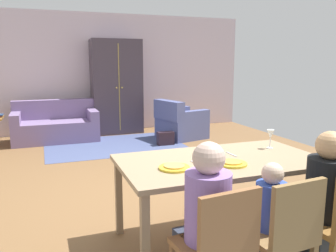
{
  "coord_description": "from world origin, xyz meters",
  "views": [
    {
      "loc": [
        -1.35,
        -4.02,
        1.59
      ],
      "look_at": [
        0.04,
        -0.25,
        0.85
      ],
      "focal_mm": 36.84,
      "sensor_mm": 36.0,
      "label": 1
    }
  ],
  "objects_px": {
    "armchair": "(180,123)",
    "person_man": "(204,229)",
    "wine_glass": "(270,135)",
    "armoire": "(117,87)",
    "plate_near_man": "(174,168)",
    "dining_table": "(221,167)",
    "dining_chair_child": "(284,231)",
    "person_child": "(267,228)",
    "person_woman": "(321,208)",
    "couch": "(56,126)",
    "handbag": "(166,138)",
    "dining_chair_man": "(219,244)",
    "plate_near_child": "(232,164)"
  },
  "relations": [
    {
      "from": "armchair",
      "to": "person_man",
      "type": "bearing_deg",
      "value": -110.32
    },
    {
      "from": "wine_glass",
      "to": "armoire",
      "type": "relative_size",
      "value": 0.09
    },
    {
      "from": "plate_near_man",
      "to": "armchair",
      "type": "height_order",
      "value": "armchair"
    },
    {
      "from": "dining_table",
      "to": "dining_chair_child",
      "type": "bearing_deg",
      "value": -89.53
    },
    {
      "from": "person_child",
      "to": "person_woman",
      "type": "distance_m",
      "value": 0.49
    },
    {
      "from": "dining_table",
      "to": "person_child",
      "type": "distance_m",
      "value": 0.73
    },
    {
      "from": "plate_near_man",
      "to": "dining_chair_child",
      "type": "height_order",
      "value": "dining_chair_child"
    },
    {
      "from": "plate_near_man",
      "to": "wine_glass",
      "type": "relative_size",
      "value": 1.34
    },
    {
      "from": "couch",
      "to": "handbag",
      "type": "relative_size",
      "value": 5.22
    },
    {
      "from": "wine_glass",
      "to": "dining_chair_man",
      "type": "distance_m",
      "value": 1.57
    },
    {
      "from": "wine_glass",
      "to": "couch",
      "type": "bearing_deg",
      "value": 111.87
    },
    {
      "from": "person_woman",
      "to": "dining_chair_child",
      "type": "bearing_deg",
      "value": -159.91
    },
    {
      "from": "wine_glass",
      "to": "person_child",
      "type": "bearing_deg",
      "value": -126.66
    },
    {
      "from": "dining_chair_child",
      "to": "couch",
      "type": "relative_size",
      "value": 0.52
    },
    {
      "from": "dining_table",
      "to": "plate_near_child",
      "type": "xyz_separation_m",
      "value": [
        -0.0,
        -0.18,
        0.08
      ]
    },
    {
      "from": "dining_chair_child",
      "to": "armoire",
      "type": "relative_size",
      "value": 0.41
    },
    {
      "from": "dining_chair_child",
      "to": "plate_near_man",
      "type": "bearing_deg",
      "value": 124.07
    },
    {
      "from": "dining_chair_child",
      "to": "handbag",
      "type": "distance_m",
      "value": 4.56
    },
    {
      "from": "couch",
      "to": "armchair",
      "type": "bearing_deg",
      "value": -15.08
    },
    {
      "from": "person_child",
      "to": "person_woman",
      "type": "bearing_deg",
      "value": 0.6
    },
    {
      "from": "dining_chair_child",
      "to": "armchair",
      "type": "bearing_deg",
      "value": 75.59
    },
    {
      "from": "person_child",
      "to": "handbag",
      "type": "relative_size",
      "value": 2.89
    },
    {
      "from": "dining_chair_man",
      "to": "person_man",
      "type": "height_order",
      "value": "person_man"
    },
    {
      "from": "dining_table",
      "to": "wine_glass",
      "type": "bearing_deg",
      "value": 15.72
    },
    {
      "from": "plate_near_man",
      "to": "person_woman",
      "type": "height_order",
      "value": "person_woman"
    },
    {
      "from": "handbag",
      "to": "dining_chair_man",
      "type": "bearing_deg",
      "value": -105.77
    },
    {
      "from": "wine_glass",
      "to": "person_woman",
      "type": "xyz_separation_m",
      "value": [
        -0.15,
        -0.86,
        -0.38
      ]
    },
    {
      "from": "person_man",
      "to": "couch",
      "type": "xyz_separation_m",
      "value": [
        -0.72,
        5.46,
        -0.21
      ]
    },
    {
      "from": "plate_near_child",
      "to": "person_woman",
      "type": "height_order",
      "value": "person_woman"
    },
    {
      "from": "wine_glass",
      "to": "plate_near_child",
      "type": "bearing_deg",
      "value": -150.62
    },
    {
      "from": "plate_near_man",
      "to": "person_woman",
      "type": "bearing_deg",
      "value": -29.81
    },
    {
      "from": "wine_glass",
      "to": "handbag",
      "type": "height_order",
      "value": "wine_glass"
    },
    {
      "from": "couch",
      "to": "armoire",
      "type": "bearing_deg",
      "value": 15.35
    },
    {
      "from": "dining_table",
      "to": "couch",
      "type": "distance_m",
      "value": 4.95
    },
    {
      "from": "person_man",
      "to": "person_child",
      "type": "height_order",
      "value": "person_man"
    },
    {
      "from": "person_woman",
      "to": "wine_glass",
      "type": "bearing_deg",
      "value": 79.79
    },
    {
      "from": "dining_table",
      "to": "person_child",
      "type": "xyz_separation_m",
      "value": [
        -0.0,
        -0.68,
        -0.26
      ]
    },
    {
      "from": "plate_near_child",
      "to": "handbag",
      "type": "height_order",
      "value": "plate_near_child"
    },
    {
      "from": "dining_chair_man",
      "to": "wine_glass",
      "type": "bearing_deg",
      "value": 42.67
    },
    {
      "from": "person_man",
      "to": "armoire",
      "type": "height_order",
      "value": "armoire"
    },
    {
      "from": "armchair",
      "to": "armoire",
      "type": "xyz_separation_m",
      "value": [
        -1.12,
        1.05,
        0.73
      ]
    },
    {
      "from": "plate_near_child",
      "to": "handbag",
      "type": "relative_size",
      "value": 0.78
    },
    {
      "from": "person_woman",
      "to": "armoire",
      "type": "height_order",
      "value": "armoire"
    },
    {
      "from": "person_woman",
      "to": "handbag",
      "type": "distance_m",
      "value": 4.33
    },
    {
      "from": "dining_chair_child",
      "to": "couch",
      "type": "height_order",
      "value": "dining_chair_child"
    },
    {
      "from": "handbag",
      "to": "dining_table",
      "type": "bearing_deg",
      "value": -102.21
    },
    {
      "from": "dining_chair_child",
      "to": "armchair",
      "type": "distance_m",
      "value": 5.13
    },
    {
      "from": "plate_near_child",
      "to": "dining_chair_man",
      "type": "height_order",
      "value": "dining_chair_man"
    },
    {
      "from": "dining_chair_man",
      "to": "handbag",
      "type": "distance_m",
      "value": 4.67
    },
    {
      "from": "plate_near_child",
      "to": "dining_chair_child",
      "type": "relative_size",
      "value": 0.29
    }
  ]
}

